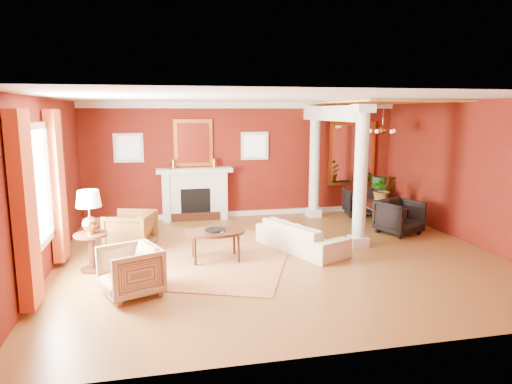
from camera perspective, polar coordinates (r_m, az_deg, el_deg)
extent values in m
plane|color=brown|center=(8.60, 3.01, -8.02)|extent=(8.00, 8.00, 0.00)
cube|color=#64110D|center=(11.65, -1.41, 4.06)|extent=(8.00, 0.04, 2.90)
cube|color=#64110D|center=(5.04, 13.60, -4.21)|extent=(8.00, 0.04, 2.90)
cube|color=#64110D|center=(8.20, -25.00, 0.57)|extent=(0.04, 7.00, 2.90)
cube|color=#64110D|center=(10.08, 25.65, 2.13)|extent=(0.04, 7.00, 2.90)
cube|color=white|center=(8.18, 3.20, 11.68)|extent=(8.00, 7.00, 0.04)
cube|color=silver|center=(11.44, -7.64, -0.44)|extent=(1.60, 0.34, 1.20)
cube|color=black|center=(11.30, -7.55, -1.35)|extent=(0.72, 0.03, 0.70)
cube|color=black|center=(11.37, -7.51, -3.07)|extent=(1.20, 0.05, 0.20)
cube|color=silver|center=(11.30, -7.70, 2.72)|extent=(1.85, 0.42, 0.10)
cube|color=silver|center=(11.38, -11.14, -0.60)|extent=(0.16, 0.40, 1.20)
cube|color=silver|center=(11.48, -4.15, -0.34)|extent=(0.16, 0.40, 1.20)
cube|color=gold|center=(11.41, -7.85, 6.11)|extent=(0.95, 0.06, 1.15)
cube|color=white|center=(11.37, -7.83, 6.10)|extent=(0.78, 0.02, 0.98)
cube|color=silver|center=(11.41, -15.65, 5.33)|extent=(0.70, 0.06, 0.70)
cube|color=white|center=(11.38, -15.66, 5.32)|extent=(0.54, 0.02, 0.54)
cube|color=silver|center=(11.64, -0.17, 5.79)|extent=(0.70, 0.06, 0.70)
cube|color=white|center=(11.61, -0.14, 5.78)|extent=(0.54, 0.02, 0.54)
cube|color=white|center=(7.60, -25.93, 0.59)|extent=(0.03, 1.30, 1.70)
cube|color=silver|center=(6.92, -26.99, -0.33)|extent=(0.08, 0.10, 1.90)
cube|color=silver|center=(8.27, -24.56, 1.38)|extent=(0.08, 0.10, 1.90)
cube|color=#AD401D|center=(6.65, -26.96, -2.04)|extent=(0.18, 0.55, 2.60)
cube|color=#AD401D|center=(8.56, -23.61, 0.70)|extent=(0.18, 0.55, 2.60)
cube|color=silver|center=(9.41, 12.64, -6.03)|extent=(0.34, 0.34, 0.20)
cylinder|color=silver|center=(9.13, 12.96, 2.14)|extent=(0.26, 0.26, 2.50)
cube|color=silver|center=(9.05, 13.28, 10.13)|extent=(0.36, 0.36, 0.16)
cube|color=silver|center=(11.83, 7.20, -2.55)|extent=(0.34, 0.34, 0.20)
cylinder|color=silver|center=(11.61, 7.34, 3.96)|extent=(0.26, 0.26, 2.50)
cube|color=silver|center=(11.55, 7.49, 10.24)|extent=(0.36, 0.36, 0.16)
cube|color=silver|center=(10.52, 9.50, 9.67)|extent=(0.30, 3.20, 0.32)
cube|color=gold|center=(10.86, 15.59, 10.77)|extent=(2.30, 3.40, 0.04)
cube|color=gold|center=(12.47, 11.88, 4.71)|extent=(1.30, 0.06, 1.70)
cube|color=white|center=(12.44, 11.94, 4.69)|extent=(1.10, 0.02, 1.50)
cylinder|color=#A76E34|center=(10.93, 15.63, 9.21)|extent=(0.02, 0.02, 0.65)
sphere|color=#A76E34|center=(10.93, 15.55, 7.51)|extent=(0.20, 0.20, 0.20)
sphere|color=white|center=(11.07, 16.84, 7.32)|extent=(0.09, 0.09, 0.09)
sphere|color=white|center=(11.21, 15.31, 7.42)|extent=(0.09, 0.09, 0.09)
sphere|color=white|center=(10.98, 14.09, 7.43)|extent=(0.09, 0.09, 0.09)
sphere|color=white|center=(10.69, 14.87, 7.33)|extent=(0.09, 0.09, 0.09)
sphere|color=white|center=(10.74, 16.61, 7.26)|extent=(0.09, 0.09, 0.09)
cube|color=silver|center=(11.55, -1.40, 10.82)|extent=(8.00, 0.08, 0.16)
cube|color=silver|center=(11.84, -1.34, -2.66)|extent=(8.00, 0.08, 0.12)
cube|color=maroon|center=(8.68, -5.47, -7.83)|extent=(3.91, 4.43, 0.01)
imported|color=beige|center=(8.88, 5.67, -4.92)|extent=(1.32, 1.99, 0.76)
imported|color=black|center=(9.14, -15.43, -4.51)|extent=(0.99, 1.03, 0.85)
imported|color=tan|center=(6.99, -15.44, -9.23)|extent=(0.98, 1.00, 0.80)
cylinder|color=black|center=(8.25, -5.13, -5.04)|extent=(1.09, 1.09, 0.05)
cylinder|color=black|center=(8.06, -7.62, -7.50)|extent=(0.05, 0.05, 0.50)
cylinder|color=black|center=(8.15, -2.20, -7.22)|extent=(0.05, 0.05, 0.50)
cylinder|color=black|center=(8.52, -7.88, -6.54)|extent=(0.05, 0.05, 0.50)
cylinder|color=black|center=(8.60, -2.75, -6.29)|extent=(0.05, 0.05, 0.50)
imported|color=black|center=(8.19, -5.29, -4.11)|extent=(0.17, 0.05, 0.24)
cylinder|color=black|center=(8.32, -19.70, -9.09)|extent=(0.41, 0.41, 0.04)
cylinder|color=black|center=(8.24, -19.83, -7.15)|extent=(0.10, 0.10, 0.63)
cylinder|color=black|center=(8.15, -19.96, -5.04)|extent=(0.55, 0.55, 0.04)
sphere|color=#A76E34|center=(8.11, -20.03, -3.78)|extent=(0.26, 0.26, 0.26)
cylinder|color=#A76E34|center=(8.07, -20.11, -2.51)|extent=(0.03, 0.03, 0.28)
cone|color=white|center=(8.02, -20.22, -0.77)|extent=(0.41, 0.41, 0.28)
imported|color=black|center=(11.20, 15.20, -1.91)|extent=(0.61, 1.51, 0.82)
imported|color=black|center=(10.50, 17.49, -2.81)|extent=(1.02, 0.99, 0.83)
imported|color=black|center=(12.11, 12.85, -1.02)|extent=(0.89, 0.85, 0.79)
sphere|color=#133D1D|center=(12.51, 15.02, -1.68)|extent=(0.41, 0.41, 0.41)
cylinder|color=#133D1D|center=(12.46, 15.08, -0.37)|extent=(0.37, 0.37, 0.97)
imported|color=#26591E|center=(11.08, 15.64, 1.47)|extent=(0.75, 0.79, 0.52)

